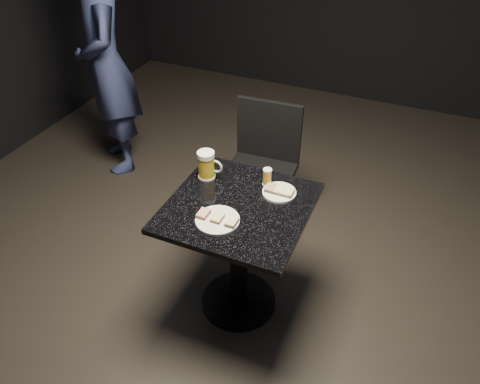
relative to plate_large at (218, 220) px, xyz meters
The scene contains 10 objects.
floor 0.77m from the plate_large, 74.24° to the left, with size 6.00×6.00×0.00m, color black.
plate_large is the anchor object (origin of this frame).
plate_small 0.38m from the plate_large, 58.39° to the left, with size 0.18×0.18×0.01m, color white.
patron 1.87m from the plate_large, 141.89° to the left, with size 0.63×0.42×1.73m, color navy.
table 0.30m from the plate_large, 74.24° to the left, with size 0.70×0.70×0.75m.
beer_mug 0.38m from the plate_large, 124.15° to the left, with size 0.14×0.09×0.16m.
beer_tumbler 0.39m from the plate_large, 73.22° to the left, with size 0.05×0.05×0.10m.
chair 0.94m from the plate_large, 97.13° to the left, with size 0.46×0.46×0.89m.
canapes_on_plate_large 0.02m from the plate_large, 90.00° to the left, with size 0.20×0.07×0.02m.
canapes_on_plate_small 0.38m from the plate_large, 58.39° to the left, with size 0.15×0.07×0.02m.
Camera 1 is at (0.73, -1.67, 2.24)m, focal length 35.00 mm.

